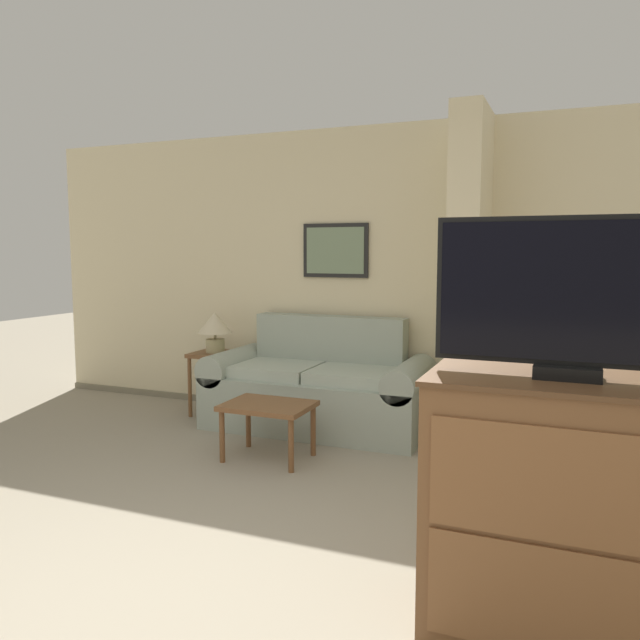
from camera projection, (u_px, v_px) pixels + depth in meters
name	position (u px, v px, depth m)	size (l,w,h in m)	color
wall_back	(397.00, 276.00, 5.48)	(7.29, 0.16, 2.60)	beige
wall_partition_pillar	(469.00, 279.00, 4.85)	(0.24, 0.69, 2.60)	beige
couch	(318.00, 389.00, 5.35)	(1.90, 0.84, 0.94)	#99A393
coffee_table	(268.00, 411.00, 4.53)	(0.63, 0.47, 0.41)	brown
side_table	(216.00, 364.00, 5.77)	(0.40, 0.40, 0.58)	brown
table_lamp	(215.00, 326.00, 5.74)	(0.32, 0.32, 0.37)	tan
tv_dresser	(561.00, 511.00, 2.39)	(1.03, 0.54, 1.04)	brown
tv	(571.00, 297.00, 2.30)	(0.99, 0.16, 0.61)	black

